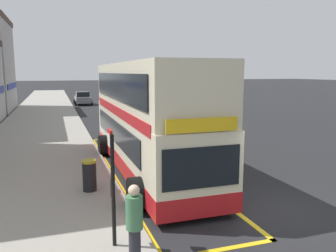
{
  "coord_description": "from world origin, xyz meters",
  "views": [
    {
      "loc": [
        -5.99,
        -7.96,
        4.06
      ],
      "look_at": [
        -1.7,
        4.94,
        1.89
      ],
      "focal_mm": 36.5,
      "sensor_mm": 36.0,
      "label": 1
    }
  ],
  "objects": [
    {
      "name": "pavement_near",
      "position": [
        -7.0,
        32.0,
        0.07
      ],
      "size": [
        6.0,
        76.0,
        0.14
      ],
      "primitive_type": "cube",
      "color": "gray",
      "rests_on": "ground"
    },
    {
      "name": "parked_car_white_behind",
      "position": [
        4.87,
        27.01,
        0.8
      ],
      "size": [
        2.09,
        4.2,
        1.62
      ],
      "rotation": [
        0.0,
        0.0,
        0.02
      ],
      "color": "silver",
      "rests_on": "ground"
    },
    {
      "name": "parked_car_grey_far",
      "position": [
        -2.67,
        35.78,
        0.8
      ],
      "size": [
        2.09,
        4.2,
        1.62
      ],
      "rotation": [
        0.0,
        0.0,
        0.04
      ],
      "color": "slate",
      "rests_on": "ground"
    },
    {
      "name": "parked_car_teal_across",
      "position": [
        4.87,
        42.28,
        0.8
      ],
      "size": [
        2.09,
        4.2,
        1.62
      ],
      "rotation": [
        0.0,
        0.0,
        0.01
      ],
      "color": "#196066",
      "rests_on": "ground"
    },
    {
      "name": "parked_car_black_ahead",
      "position": [
        2.8,
        16.77,
        0.8
      ],
      "size": [
        2.09,
        4.2,
        1.62
      ],
      "rotation": [
        0.0,
        0.0,
        3.18
      ],
      "color": "black",
      "rests_on": "ground"
    },
    {
      "name": "bus_stop_sign",
      "position": [
        -4.85,
        -0.6,
        1.7
      ],
      "size": [
        0.09,
        0.51,
        2.64
      ],
      "color": "black",
      "rests_on": "pavement_near"
    },
    {
      "name": "litter_bin",
      "position": [
        -5.02,
        3.21,
        0.66
      ],
      "size": [
        0.48,
        0.48,
        1.04
      ],
      "color": "black",
      "rests_on": "pavement_near"
    },
    {
      "name": "double_decker_bus",
      "position": [
        -2.46,
        5.47,
        2.07
      ],
      "size": [
        3.22,
        11.2,
        4.4
      ],
      "color": "beige",
      "rests_on": "ground"
    },
    {
      "name": "ground_plane",
      "position": [
        0.0,
        32.0,
        0.0
      ],
      "size": [
        260.0,
        260.0,
        0.0
      ],
      "primitive_type": "plane",
      "color": "black"
    },
    {
      "name": "pedestrian_waiting_near_sign",
      "position": [
        -4.62,
        -1.74,
        1.1
      ],
      "size": [
        0.34,
        0.34,
        1.75
      ],
      "color": "#26262D",
      "rests_on": "pavement_near"
    },
    {
      "name": "bus_bay_markings",
      "position": [
        -2.52,
        5.6,
        0.01
      ],
      "size": [
        2.97,
        14.18,
        0.01
      ],
      "color": "gold",
      "rests_on": "ground"
    }
  ]
}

